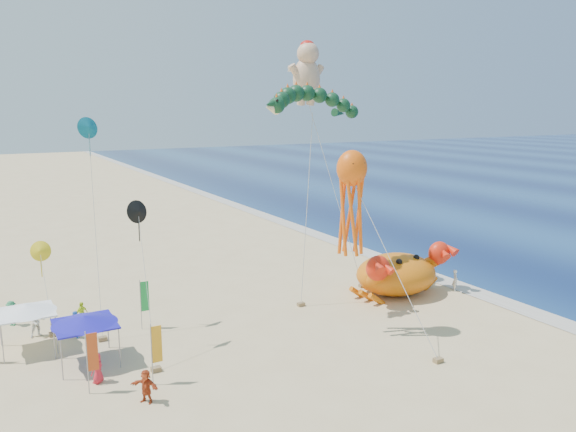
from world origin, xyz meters
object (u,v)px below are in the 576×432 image
at_px(dragon_kite, 311,106).
at_px(octopus_kite, 352,195).
at_px(canopy_blue, 85,320).
at_px(crab_inflatable, 397,273).
at_px(cherub_kite, 307,72).
at_px(canopy_white, 26,309).

distance_m(dragon_kite, octopus_kite, 8.23).
height_order(dragon_kite, canopy_blue, dragon_kite).
xyz_separation_m(crab_inflatable, cherub_kite, (-4.10, 6.29, 14.65)).
relative_size(octopus_kite, canopy_blue, 3.27).
height_order(dragon_kite, octopus_kite, dragon_kite).
relative_size(cherub_kite, canopy_blue, 5.41).
height_order(cherub_kite, canopy_blue, cherub_kite).
height_order(cherub_kite, canopy_white, cherub_kite).
height_order(crab_inflatable, octopus_kite, octopus_kite).
relative_size(crab_inflatable, dragon_kite, 0.57).
distance_m(crab_inflatable, octopus_kite, 10.99).
relative_size(crab_inflatable, octopus_kite, 0.76).
distance_m(dragon_kite, cherub_kite, 5.42).
distance_m(cherub_kite, octopus_kite, 13.48).
distance_m(cherub_kite, canopy_blue, 23.86).
bearing_deg(canopy_blue, dragon_kite, 10.28).
bearing_deg(cherub_kite, canopy_blue, -158.56).
bearing_deg(dragon_kite, canopy_white, 178.23).
bearing_deg(crab_inflatable, dragon_kite, 161.95).
xyz_separation_m(dragon_kite, canopy_blue, (-15.86, -2.88, -11.28)).
relative_size(dragon_kite, canopy_blue, 4.31).
distance_m(crab_inflatable, canopy_white, 24.93).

